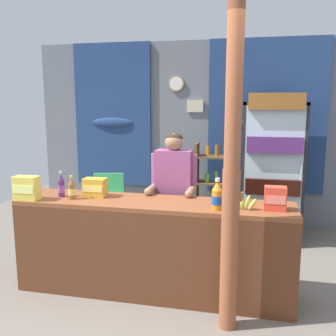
{
  "coord_description": "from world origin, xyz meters",
  "views": [
    {
      "loc": [
        0.92,
        -3.0,
        1.86
      ],
      "look_at": [
        0.07,
        0.86,
        1.16
      ],
      "focal_mm": 40.69,
      "sensor_mm": 36.0,
      "label": 1
    }
  ],
  "objects_px": {
    "bottle_shelf_rack": "(212,185)",
    "soda_bottle_orange_soda": "(217,196)",
    "banana_bunch": "(242,203)",
    "soda_bottle_cola": "(230,190)",
    "shopkeeper": "(174,187)",
    "snack_box_instant_noodle": "(26,188)",
    "soda_bottle_grape_soda": "(61,186)",
    "snack_box_choco_powder": "(95,187)",
    "drink_fridge": "(272,161)",
    "soda_bottle_iced_tea": "(72,189)",
    "snack_box_crackers": "(275,198)",
    "stall_counter": "(151,241)",
    "timber_post": "(232,177)",
    "plastic_lawn_chair": "(108,201)"
  },
  "relations": [
    {
      "from": "bottle_shelf_rack",
      "to": "soda_bottle_orange_soda",
      "type": "xyz_separation_m",
      "value": [
        0.26,
        -2.12,
        0.38
      ]
    },
    {
      "from": "banana_bunch",
      "to": "soda_bottle_cola",
      "type": "bearing_deg",
      "value": 113.38
    },
    {
      "from": "shopkeeper",
      "to": "snack_box_instant_noodle",
      "type": "distance_m",
      "value": 1.47
    },
    {
      "from": "soda_bottle_grape_soda",
      "to": "banana_bunch",
      "type": "relative_size",
      "value": 0.96
    },
    {
      "from": "bottle_shelf_rack",
      "to": "snack_box_choco_powder",
      "type": "distance_m",
      "value": 2.17
    },
    {
      "from": "soda_bottle_grape_soda",
      "to": "drink_fridge",
      "type": "bearing_deg",
      "value": 40.11
    },
    {
      "from": "soda_bottle_iced_tea",
      "to": "banana_bunch",
      "type": "distance_m",
      "value": 1.62
    },
    {
      "from": "bottle_shelf_rack",
      "to": "snack_box_crackers",
      "type": "relative_size",
      "value": 6.04
    },
    {
      "from": "stall_counter",
      "to": "timber_post",
      "type": "distance_m",
      "value": 1.09
    },
    {
      "from": "soda_bottle_iced_tea",
      "to": "snack_box_choco_powder",
      "type": "bearing_deg",
      "value": 38.27
    },
    {
      "from": "timber_post",
      "to": "soda_bottle_grape_soda",
      "type": "bearing_deg",
      "value": 165.65
    },
    {
      "from": "bottle_shelf_rack",
      "to": "soda_bottle_grape_soda",
      "type": "xyz_separation_m",
      "value": [
        -1.29,
        -1.99,
        0.37
      ]
    },
    {
      "from": "bottle_shelf_rack",
      "to": "snack_box_instant_noodle",
      "type": "xyz_separation_m",
      "value": [
        -1.56,
        -2.17,
        0.37
      ]
    },
    {
      "from": "timber_post",
      "to": "soda_bottle_cola",
      "type": "bearing_deg",
      "value": 93.55
    },
    {
      "from": "bottle_shelf_rack",
      "to": "plastic_lawn_chair",
      "type": "relative_size",
      "value": 1.47
    },
    {
      "from": "stall_counter",
      "to": "soda_bottle_iced_tea",
      "type": "relative_size",
      "value": 11.37
    },
    {
      "from": "snack_box_choco_powder",
      "to": "banana_bunch",
      "type": "bearing_deg",
      "value": -5.91
    },
    {
      "from": "bottle_shelf_rack",
      "to": "snack_box_choco_powder",
      "type": "height_order",
      "value": "bottle_shelf_rack"
    },
    {
      "from": "soda_bottle_orange_soda",
      "to": "snack_box_instant_noodle",
      "type": "xyz_separation_m",
      "value": [
        -1.82,
        -0.06,
        -0.0
      ]
    },
    {
      "from": "timber_post",
      "to": "snack_box_instant_noodle",
      "type": "distance_m",
      "value": 1.98
    },
    {
      "from": "bottle_shelf_rack",
      "to": "soda_bottle_cola",
      "type": "distance_m",
      "value": 1.85
    },
    {
      "from": "soda_bottle_cola",
      "to": "drink_fridge",
      "type": "bearing_deg",
      "value": 73.63
    },
    {
      "from": "soda_bottle_iced_tea",
      "to": "soda_bottle_cola",
      "type": "distance_m",
      "value": 1.53
    },
    {
      "from": "soda_bottle_iced_tea",
      "to": "snack_box_choco_powder",
      "type": "distance_m",
      "value": 0.23
    },
    {
      "from": "bottle_shelf_rack",
      "to": "snack_box_instant_noodle",
      "type": "distance_m",
      "value": 2.7
    },
    {
      "from": "soda_bottle_orange_soda",
      "to": "soda_bottle_cola",
      "type": "height_order",
      "value": "soda_bottle_orange_soda"
    },
    {
      "from": "bottle_shelf_rack",
      "to": "soda_bottle_iced_tea",
      "type": "xyz_separation_m",
      "value": [
        -1.15,
        -2.05,
        0.36
      ]
    },
    {
      "from": "soda_bottle_grape_soda",
      "to": "snack_box_choco_powder",
      "type": "distance_m",
      "value": 0.33
    },
    {
      "from": "soda_bottle_orange_soda",
      "to": "soda_bottle_iced_tea",
      "type": "relative_size",
      "value": 1.21
    },
    {
      "from": "timber_post",
      "to": "soda_bottle_orange_soda",
      "type": "distance_m",
      "value": 0.41
    },
    {
      "from": "timber_post",
      "to": "snack_box_crackers",
      "type": "xyz_separation_m",
      "value": [
        0.36,
        0.4,
        -0.25
      ]
    },
    {
      "from": "bottle_shelf_rack",
      "to": "snack_box_crackers",
      "type": "xyz_separation_m",
      "value": [
        0.75,
        -2.02,
        0.36
      ]
    },
    {
      "from": "drink_fridge",
      "to": "soda_bottle_cola",
      "type": "relative_size",
      "value": 8.22
    },
    {
      "from": "banana_bunch",
      "to": "snack_box_instant_noodle",
      "type": "bearing_deg",
      "value": -176.78
    },
    {
      "from": "timber_post",
      "to": "snack_box_choco_powder",
      "type": "xyz_separation_m",
      "value": [
        -1.36,
        0.51,
        -0.27
      ]
    },
    {
      "from": "soda_bottle_orange_soda",
      "to": "timber_post",
      "type": "bearing_deg",
      "value": -66.41
    },
    {
      "from": "drink_fridge",
      "to": "soda_bottle_grape_soda",
      "type": "xyz_separation_m",
      "value": [
        -2.1,
        -1.77,
        -0.05
      ]
    },
    {
      "from": "plastic_lawn_chair",
      "to": "snack_box_instant_noodle",
      "type": "distance_m",
      "value": 1.7
    },
    {
      "from": "drink_fridge",
      "to": "shopkeeper",
      "type": "relative_size",
      "value": 1.28
    },
    {
      "from": "soda_bottle_iced_tea",
      "to": "soda_bottle_grape_soda",
      "type": "bearing_deg",
      "value": 156.74
    },
    {
      "from": "soda_bottle_iced_tea",
      "to": "soda_bottle_cola",
      "type": "relative_size",
      "value": 0.98
    },
    {
      "from": "drink_fridge",
      "to": "plastic_lawn_chair",
      "type": "relative_size",
      "value": 2.27
    },
    {
      "from": "soda_bottle_iced_tea",
      "to": "snack_box_crackers",
      "type": "xyz_separation_m",
      "value": [
        1.9,
        0.03,
        0.01
      ]
    },
    {
      "from": "stall_counter",
      "to": "soda_bottle_cola",
      "type": "bearing_deg",
      "value": 22.62
    },
    {
      "from": "shopkeeper",
      "to": "soda_bottle_iced_tea",
      "type": "xyz_separation_m",
      "value": [
        -0.89,
        -0.56,
        0.06
      ]
    },
    {
      "from": "snack_box_crackers",
      "to": "stall_counter",
      "type": "bearing_deg",
      "value": -177.25
    },
    {
      "from": "snack_box_choco_powder",
      "to": "soda_bottle_grape_soda",
      "type": "bearing_deg",
      "value": -166.0
    },
    {
      "from": "drink_fridge",
      "to": "snack_box_choco_powder",
      "type": "height_order",
      "value": "drink_fridge"
    },
    {
      "from": "snack_box_instant_noodle",
      "to": "stall_counter",
      "type": "bearing_deg",
      "value": 4.65
    },
    {
      "from": "stall_counter",
      "to": "bottle_shelf_rack",
      "type": "bearing_deg",
      "value": 80.29
    }
  ]
}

